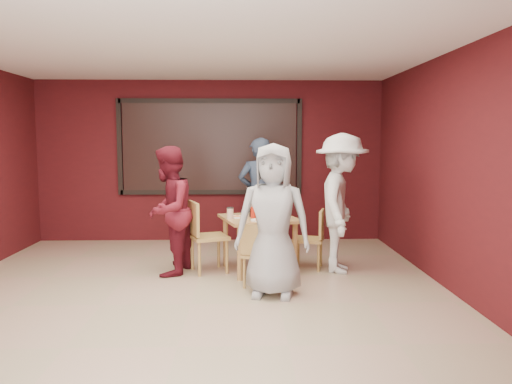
{
  "coord_description": "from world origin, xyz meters",
  "views": [
    {
      "loc": [
        0.57,
        -5.26,
        1.77
      ],
      "look_at": [
        0.75,
        1.38,
        1.08
      ],
      "focal_mm": 35.0,
      "sensor_mm": 36.0,
      "label": 1
    }
  ],
  "objects_px": {
    "chair_front": "(258,251)",
    "chair_left": "(203,232)",
    "diner_left": "(168,211)",
    "dining_table": "(259,224)",
    "diner_back": "(259,195)",
    "chair_right": "(313,236)",
    "diner_front": "(273,220)",
    "chair_back": "(265,229)",
    "diner_right": "(341,203)"
  },
  "relations": [
    {
      "from": "dining_table",
      "to": "diner_left",
      "type": "xyz_separation_m",
      "value": [
        -1.19,
        -0.13,
        0.2
      ]
    },
    {
      "from": "dining_table",
      "to": "chair_back",
      "type": "relative_size",
      "value": 1.5
    },
    {
      "from": "diner_back",
      "to": "diner_front",
      "type": "bearing_deg",
      "value": 86.7
    },
    {
      "from": "dining_table",
      "to": "chair_back",
      "type": "bearing_deg",
      "value": 81.36
    },
    {
      "from": "chair_left",
      "to": "diner_left",
      "type": "bearing_deg",
      "value": -171.42
    },
    {
      "from": "chair_back",
      "to": "diner_left",
      "type": "height_order",
      "value": "diner_left"
    },
    {
      "from": "chair_front",
      "to": "chair_right",
      "type": "xyz_separation_m",
      "value": [
        0.78,
        0.85,
        0.02
      ]
    },
    {
      "from": "dining_table",
      "to": "chair_back",
      "type": "distance_m",
      "value": 0.83
    },
    {
      "from": "chair_right",
      "to": "diner_right",
      "type": "height_order",
      "value": "diner_right"
    },
    {
      "from": "chair_left",
      "to": "diner_front",
      "type": "xyz_separation_m",
      "value": [
        0.87,
        -1.02,
        0.33
      ]
    },
    {
      "from": "diner_front",
      "to": "diner_right",
      "type": "xyz_separation_m",
      "value": [
        0.98,
        1.02,
        0.06
      ]
    },
    {
      "from": "diner_back",
      "to": "diner_right",
      "type": "bearing_deg",
      "value": 125.43
    },
    {
      "from": "chair_front",
      "to": "diner_front",
      "type": "relative_size",
      "value": 0.45
    },
    {
      "from": "dining_table",
      "to": "diner_right",
      "type": "bearing_deg",
      "value": -3.11
    },
    {
      "from": "chair_right",
      "to": "diner_left",
      "type": "bearing_deg",
      "value": -173.94
    },
    {
      "from": "dining_table",
      "to": "chair_front",
      "type": "bearing_deg",
      "value": -92.3
    },
    {
      "from": "diner_left",
      "to": "dining_table",
      "type": "bearing_deg",
      "value": 107.34
    },
    {
      "from": "chair_back",
      "to": "chair_right",
      "type": "height_order",
      "value": "chair_right"
    },
    {
      "from": "chair_left",
      "to": "dining_table",
      "type": "bearing_deg",
      "value": 4.49
    },
    {
      "from": "chair_left",
      "to": "diner_front",
      "type": "height_order",
      "value": "diner_front"
    },
    {
      "from": "diner_front",
      "to": "diner_left",
      "type": "height_order",
      "value": "diner_front"
    },
    {
      "from": "diner_back",
      "to": "diner_left",
      "type": "relative_size",
      "value": 1.07
    },
    {
      "from": "chair_left",
      "to": "diner_right",
      "type": "xyz_separation_m",
      "value": [
        1.85,
        -0.0,
        0.39
      ]
    },
    {
      "from": "chair_left",
      "to": "diner_left",
      "type": "relative_size",
      "value": 0.57
    },
    {
      "from": "chair_front",
      "to": "diner_back",
      "type": "bearing_deg",
      "value": 87.85
    },
    {
      "from": "chair_back",
      "to": "diner_right",
      "type": "relative_size",
      "value": 0.41
    },
    {
      "from": "chair_front",
      "to": "chair_left",
      "type": "xyz_separation_m",
      "value": [
        -0.72,
        0.71,
        0.1
      ]
    },
    {
      "from": "chair_back",
      "to": "chair_right",
      "type": "bearing_deg",
      "value": -48.44
    },
    {
      "from": "chair_right",
      "to": "diner_right",
      "type": "bearing_deg",
      "value": -21.86
    },
    {
      "from": "chair_front",
      "to": "chair_left",
      "type": "distance_m",
      "value": 1.01
    },
    {
      "from": "chair_back",
      "to": "chair_left",
      "type": "bearing_deg",
      "value": -135.51
    },
    {
      "from": "dining_table",
      "to": "diner_left",
      "type": "bearing_deg",
      "value": -173.98
    },
    {
      "from": "chair_left",
      "to": "diner_left",
      "type": "height_order",
      "value": "diner_left"
    },
    {
      "from": "chair_back",
      "to": "chair_right",
      "type": "distance_m",
      "value": 0.95
    },
    {
      "from": "chair_front",
      "to": "chair_right",
      "type": "relative_size",
      "value": 0.96
    },
    {
      "from": "chair_right",
      "to": "chair_back",
      "type": "bearing_deg",
      "value": 131.56
    },
    {
      "from": "chair_left",
      "to": "diner_back",
      "type": "distance_m",
      "value": 1.5
    },
    {
      "from": "diner_front",
      "to": "diner_left",
      "type": "bearing_deg",
      "value": 154.7
    },
    {
      "from": "diner_back",
      "to": "diner_right",
      "type": "height_order",
      "value": "diner_right"
    },
    {
      "from": "diner_front",
      "to": "diner_left",
      "type": "xyz_separation_m",
      "value": [
        -1.32,
        0.95,
        -0.02
      ]
    },
    {
      "from": "chair_left",
      "to": "chair_right",
      "type": "distance_m",
      "value": 1.51
    },
    {
      "from": "dining_table",
      "to": "diner_front",
      "type": "distance_m",
      "value": 1.11
    },
    {
      "from": "diner_left",
      "to": "chair_right",
      "type": "bearing_deg",
      "value": 107.37
    },
    {
      "from": "chair_left",
      "to": "chair_back",
      "type": "bearing_deg",
      "value": 44.49
    },
    {
      "from": "dining_table",
      "to": "diner_front",
      "type": "height_order",
      "value": "diner_front"
    },
    {
      "from": "chair_back",
      "to": "dining_table",
      "type": "bearing_deg",
      "value": -98.64
    },
    {
      "from": "dining_table",
      "to": "diner_right",
      "type": "xyz_separation_m",
      "value": [
        1.1,
        -0.06,
        0.28
      ]
    },
    {
      "from": "chair_front",
      "to": "chair_back",
      "type": "relative_size",
      "value": 1.02
    },
    {
      "from": "chair_back",
      "to": "diner_right",
      "type": "height_order",
      "value": "diner_right"
    },
    {
      "from": "chair_left",
      "to": "diner_right",
      "type": "height_order",
      "value": "diner_right"
    }
  ]
}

